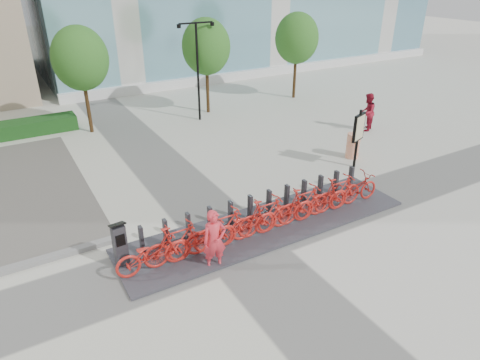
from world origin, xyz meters
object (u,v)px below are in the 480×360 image
bike_0 (152,253)px  worker_red (215,240)px  pedestrian (367,112)px  kiosk (120,244)px  construction_barrel (353,146)px  map_sign (359,130)px

bike_0 → worker_red: bearing=-113.8°
pedestrian → kiosk: bearing=-12.6°
construction_barrel → map_sign: bearing=-127.4°
kiosk → map_sign: size_ratio=0.55×
kiosk → map_sign: bearing=5.5°
worker_red → construction_barrel: size_ratio=1.63×
worker_red → pedestrian: size_ratio=0.93×
worker_red → construction_barrel: 9.38m
bike_0 → pedestrian: 14.16m
worker_red → map_sign: 8.57m
construction_barrel → map_sign: map_sign is taller
kiosk → map_sign: 10.35m
pedestrian → construction_barrel: 3.77m
bike_0 → construction_barrel: 10.57m
worker_red → map_sign: bearing=30.3°
construction_barrel → map_sign: 1.43m
bike_0 → construction_barrel: (10.11, 3.11, -0.07)m
kiosk → map_sign: map_sign is taller
bike_0 → pedestrian: size_ratio=1.07×
map_sign → bike_0: bearing=173.5°
bike_0 → map_sign: size_ratio=0.83×
worker_red → map_sign: (7.99, 3.02, 0.72)m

